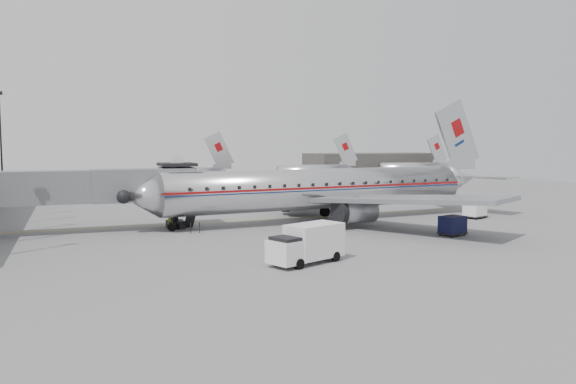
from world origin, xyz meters
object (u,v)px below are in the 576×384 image
at_px(airliner, 327,188).
at_px(service_van, 307,243).
at_px(baggage_cart_navy, 452,225).
at_px(ramp_worker, 170,221).
at_px(baggage_cart_white, 475,209).

height_order(airliner, service_van, airliner).
bearing_deg(baggage_cart_navy, service_van, -174.95).
bearing_deg(ramp_worker, baggage_cart_white, -24.89).
xyz_separation_m(airliner, service_van, (-10.51, -19.11, -2.03)).
xyz_separation_m(service_van, baggage_cart_navy, (16.78, 6.03, -0.47)).
bearing_deg(baggage_cart_navy, ramp_worker, 135.86).
bearing_deg(baggage_cart_navy, baggage_cart_white, 27.41).
bearing_deg(baggage_cart_white, airliner, 145.15).
xyz_separation_m(airliner, ramp_worker, (-16.77, -0.08, -2.64)).
relative_size(baggage_cart_navy, baggage_cart_white, 0.91).
bearing_deg(airliner, service_van, -124.13).
distance_m(airliner, baggage_cart_navy, 14.72).
distance_m(airliner, baggage_cart_white, 16.67).
distance_m(baggage_cart_navy, ramp_worker, 26.45).
height_order(service_van, ramp_worker, service_van).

